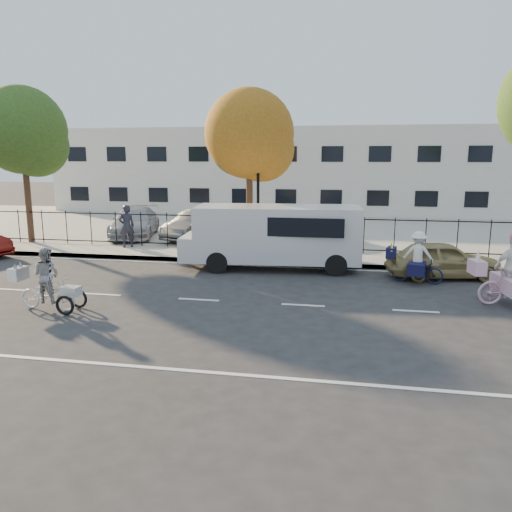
% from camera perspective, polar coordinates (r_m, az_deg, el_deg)
% --- Properties ---
extents(ground, '(120.00, 120.00, 0.00)m').
position_cam_1_polar(ground, '(14.47, -6.57, -4.99)').
color(ground, '#333334').
extents(road_markings, '(60.00, 9.52, 0.01)m').
position_cam_1_polar(road_markings, '(14.46, -6.57, -4.97)').
color(road_markings, silver).
rests_on(road_markings, ground).
extents(curb, '(60.00, 0.10, 0.15)m').
position_cam_1_polar(curb, '(19.19, -2.17, -0.63)').
color(curb, '#A8A399').
rests_on(curb, ground).
extents(sidewalk, '(60.00, 2.20, 0.15)m').
position_cam_1_polar(sidewalk, '(20.19, -1.52, -0.03)').
color(sidewalk, '#A8A399').
rests_on(sidewalk, ground).
extents(parking_lot, '(60.00, 15.60, 0.15)m').
position_cam_1_polar(parking_lot, '(28.84, 2.16, 3.39)').
color(parking_lot, '#A8A399').
rests_on(parking_lot, ground).
extents(iron_fence, '(58.00, 0.06, 1.50)m').
position_cam_1_polar(iron_fence, '(21.11, -0.91, 2.75)').
color(iron_fence, black).
rests_on(iron_fence, sidewalk).
extents(building, '(34.00, 10.00, 6.00)m').
position_cam_1_polar(building, '(38.50, 4.40, 9.72)').
color(building, silver).
rests_on(building, ground).
extents(lamppost, '(0.36, 0.36, 4.33)m').
position_cam_1_polar(lamppost, '(20.41, 0.24, 8.70)').
color(lamppost, black).
rests_on(lamppost, sidewalk).
extents(street_sign, '(0.85, 0.06, 1.80)m').
position_cam_1_polar(street_sign, '(21.10, -6.08, 4.10)').
color(street_sign, black).
rests_on(street_sign, sidewalk).
extents(zebra_trike, '(1.98, 0.77, 1.70)m').
position_cam_1_polar(zebra_trike, '(14.41, -22.75, -3.18)').
color(zebra_trike, silver).
rests_on(zebra_trike, ground).
extents(unicorn_bike, '(2.07, 1.47, 2.05)m').
position_cam_1_polar(unicorn_bike, '(15.35, 27.05, -2.30)').
color(unicorn_bike, '#EAB2C9').
rests_on(unicorn_bike, ground).
extents(bull_bike, '(1.88, 1.31, 1.69)m').
position_cam_1_polar(bull_bike, '(16.96, 17.90, -0.69)').
color(bull_bike, '#101938').
rests_on(bull_bike, ground).
extents(white_van, '(6.58, 2.65, 2.28)m').
position_cam_1_polar(white_van, '(18.16, 2.12, 2.50)').
color(white_van, silver).
rests_on(white_van, ground).
extents(gold_sedan, '(3.92, 2.15, 1.26)m').
position_cam_1_polar(gold_sedan, '(17.93, 20.58, -0.39)').
color(gold_sedan, '#9E8C56').
rests_on(gold_sedan, ground).
extents(pedestrian, '(0.80, 0.76, 1.85)m').
position_cam_1_polar(pedestrian, '(22.36, -14.56, 3.32)').
color(pedestrian, black).
rests_on(pedestrian, sidewalk).
extents(lot_car_a, '(3.08, 5.16, 1.40)m').
position_cam_1_polar(lot_car_a, '(25.37, -13.66, 3.76)').
color(lot_car_a, '#A9ABB1').
rests_on(lot_car_a, parking_lot).
extents(lot_car_b, '(3.00, 5.53, 1.47)m').
position_cam_1_polar(lot_car_b, '(24.94, -5.15, 3.99)').
color(lot_car_b, silver).
rests_on(lot_car_b, parking_lot).
extents(lot_car_c, '(2.47, 4.36, 1.36)m').
position_cam_1_polar(lot_car_c, '(24.07, -6.82, 3.56)').
color(lot_car_c, '#4A4D51').
rests_on(lot_car_c, parking_lot).
extents(lot_car_d, '(2.30, 3.76, 1.20)m').
position_cam_1_polar(lot_car_d, '(23.18, 8.22, 3.02)').
color(lot_car_d, '#B8BCC0').
rests_on(lot_car_d, parking_lot).
extents(tree_west, '(3.90, 3.90, 7.14)m').
position_cam_1_polar(tree_west, '(25.09, -24.80, 12.48)').
color(tree_west, '#442D1D').
rests_on(tree_west, ground).
extents(tree_mid, '(3.73, 3.73, 6.83)m').
position_cam_1_polar(tree_mid, '(21.26, -0.36, 13.30)').
color(tree_mid, '#442D1D').
rests_on(tree_mid, ground).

